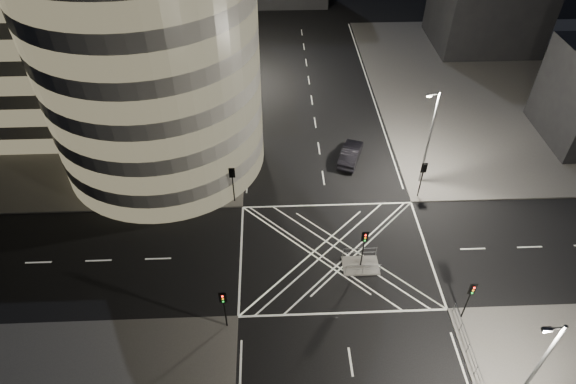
{
  "coord_description": "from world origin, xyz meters",
  "views": [
    {
      "loc": [
        -5.09,
        -26.92,
        31.38
      ],
      "look_at": [
        -3.79,
        4.67,
        3.0
      ],
      "focal_mm": 30.0,
      "sensor_mm": 36.0,
      "label": 1
    }
  ],
  "objects_px": {
    "traffic_signal_fl": "(232,179)",
    "traffic_signal_nr": "(470,295)",
    "traffic_signal_island": "(364,243)",
    "street_lamp_left_far": "(234,41)",
    "sedan": "(351,154)",
    "street_lamp_right_near": "(534,371)",
    "street_lamp_left_near": "(226,123)",
    "traffic_signal_nl": "(224,303)",
    "traffic_signal_fr": "(423,174)",
    "street_lamp_right_far": "(429,136)",
    "central_island": "(360,266)"
  },
  "relations": [
    {
      "from": "traffic_signal_nr",
      "to": "street_lamp_left_near",
      "type": "bearing_deg",
      "value": 134.13
    },
    {
      "from": "street_lamp_right_near",
      "to": "sedan",
      "type": "relative_size",
      "value": 1.96
    },
    {
      "from": "street_lamp_left_near",
      "to": "street_lamp_left_far",
      "type": "height_order",
      "value": "same"
    },
    {
      "from": "traffic_signal_fl",
      "to": "traffic_signal_fr",
      "type": "relative_size",
      "value": 1.0
    },
    {
      "from": "street_lamp_left_near",
      "to": "traffic_signal_nr",
      "type": "bearing_deg",
      "value": -45.87
    },
    {
      "from": "traffic_signal_island",
      "to": "sedan",
      "type": "bearing_deg",
      "value": 85.68
    },
    {
      "from": "traffic_signal_nl",
      "to": "traffic_signal_fr",
      "type": "height_order",
      "value": "same"
    },
    {
      "from": "central_island",
      "to": "traffic_signal_fl",
      "type": "relative_size",
      "value": 0.75
    },
    {
      "from": "central_island",
      "to": "street_lamp_left_near",
      "type": "relative_size",
      "value": 0.3
    },
    {
      "from": "street_lamp_right_near",
      "to": "sedan",
      "type": "bearing_deg",
      "value": 103.35
    },
    {
      "from": "sedan",
      "to": "traffic_signal_nr",
      "type": "bearing_deg",
      "value": 126.53
    },
    {
      "from": "central_island",
      "to": "traffic_signal_fr",
      "type": "distance_m",
      "value": 11.1
    },
    {
      "from": "sedan",
      "to": "street_lamp_right_near",
      "type": "bearing_deg",
      "value": 123.59
    },
    {
      "from": "street_lamp_left_near",
      "to": "street_lamp_left_far",
      "type": "distance_m",
      "value": 18.0
    },
    {
      "from": "street_lamp_left_far",
      "to": "traffic_signal_fl",
      "type": "bearing_deg",
      "value": -88.43
    },
    {
      "from": "street_lamp_left_far",
      "to": "street_lamp_right_near",
      "type": "distance_m",
      "value": 47.88
    },
    {
      "from": "traffic_signal_nl",
      "to": "street_lamp_right_far",
      "type": "xyz_separation_m",
      "value": [
        18.24,
        15.8,
        2.63
      ]
    },
    {
      "from": "street_lamp_right_far",
      "to": "street_lamp_right_near",
      "type": "relative_size",
      "value": 1.0
    },
    {
      "from": "traffic_signal_fl",
      "to": "central_island",
      "type": "bearing_deg",
      "value": -37.54
    },
    {
      "from": "street_lamp_right_near",
      "to": "traffic_signal_fr",
      "type": "bearing_deg",
      "value": 91.75
    },
    {
      "from": "central_island",
      "to": "traffic_signal_fl",
      "type": "distance_m",
      "value": 13.91
    },
    {
      "from": "traffic_signal_fr",
      "to": "traffic_signal_island",
      "type": "height_order",
      "value": "same"
    },
    {
      "from": "traffic_signal_nl",
      "to": "traffic_signal_fr",
      "type": "bearing_deg",
      "value": 37.69
    },
    {
      "from": "traffic_signal_nl",
      "to": "street_lamp_left_near",
      "type": "relative_size",
      "value": 0.4
    },
    {
      "from": "street_lamp_left_near",
      "to": "sedan",
      "type": "bearing_deg",
      "value": 3.56
    },
    {
      "from": "traffic_signal_fr",
      "to": "street_lamp_left_far",
      "type": "height_order",
      "value": "street_lamp_left_far"
    },
    {
      "from": "traffic_signal_nl",
      "to": "sedan",
      "type": "xyz_separation_m",
      "value": [
        11.88,
        19.58,
        -2.07
      ]
    },
    {
      "from": "traffic_signal_nr",
      "to": "street_lamp_right_near",
      "type": "relative_size",
      "value": 0.4
    },
    {
      "from": "traffic_signal_fl",
      "to": "traffic_signal_fr",
      "type": "bearing_deg",
      "value": 0.0
    },
    {
      "from": "central_island",
      "to": "street_lamp_left_far",
      "type": "distance_m",
      "value": 33.95
    },
    {
      "from": "traffic_signal_fl",
      "to": "traffic_signal_island",
      "type": "bearing_deg",
      "value": -37.54
    },
    {
      "from": "central_island",
      "to": "traffic_signal_nl",
      "type": "height_order",
      "value": "traffic_signal_nl"
    },
    {
      "from": "traffic_signal_nl",
      "to": "street_lamp_left_near",
      "type": "distance_m",
      "value": 18.99
    },
    {
      "from": "street_lamp_left_far",
      "to": "sedan",
      "type": "height_order",
      "value": "street_lamp_left_far"
    },
    {
      "from": "traffic_signal_fr",
      "to": "street_lamp_right_far",
      "type": "relative_size",
      "value": 0.4
    },
    {
      "from": "traffic_signal_island",
      "to": "traffic_signal_fr",
      "type": "bearing_deg",
      "value": 50.67
    },
    {
      "from": "traffic_signal_island",
      "to": "sedan",
      "type": "xyz_separation_m",
      "value": [
        1.08,
        14.28,
        -2.07
      ]
    },
    {
      "from": "traffic_signal_nr",
      "to": "central_island",
      "type": "bearing_deg",
      "value": 142.07
    },
    {
      "from": "traffic_signal_fl",
      "to": "traffic_signal_fr",
      "type": "distance_m",
      "value": 17.6
    },
    {
      "from": "traffic_signal_island",
      "to": "street_lamp_left_far",
      "type": "distance_m",
      "value": 33.61
    },
    {
      "from": "traffic_signal_nl",
      "to": "traffic_signal_island",
      "type": "bearing_deg",
      "value": 26.14
    },
    {
      "from": "traffic_signal_fl",
      "to": "traffic_signal_island",
      "type": "distance_m",
      "value": 13.62
    },
    {
      "from": "traffic_signal_fl",
      "to": "traffic_signal_nr",
      "type": "distance_m",
      "value": 22.24
    },
    {
      "from": "street_lamp_left_far",
      "to": "street_lamp_right_far",
      "type": "distance_m",
      "value": 28.23
    },
    {
      "from": "street_lamp_right_near",
      "to": "traffic_signal_nr",
      "type": "bearing_deg",
      "value": 95.04
    },
    {
      "from": "traffic_signal_fr",
      "to": "street_lamp_right_near",
      "type": "bearing_deg",
      "value": -88.25
    },
    {
      "from": "traffic_signal_nr",
      "to": "traffic_signal_island",
      "type": "distance_m",
      "value": 8.62
    },
    {
      "from": "traffic_signal_island",
      "to": "street_lamp_right_far",
      "type": "height_order",
      "value": "street_lamp_right_far"
    },
    {
      "from": "central_island",
      "to": "sedan",
      "type": "relative_size",
      "value": 0.59
    },
    {
      "from": "central_island",
      "to": "street_lamp_right_near",
      "type": "bearing_deg",
      "value": -59.25
    }
  ]
}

